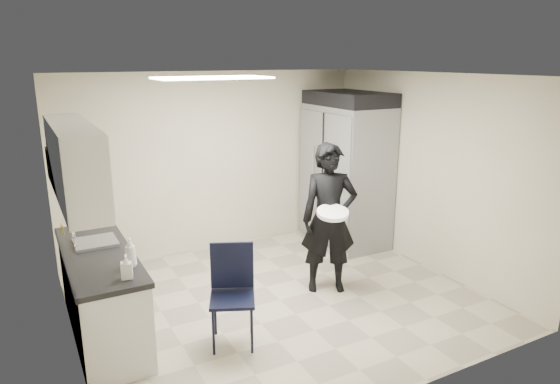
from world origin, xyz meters
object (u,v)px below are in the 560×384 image
commercial_fridge (346,175)px  man_tuxedo (329,219)px  lower_counter (102,296)px  folding_chair (232,299)px

commercial_fridge → man_tuxedo: bearing=-132.1°
lower_counter → man_tuxedo: (2.62, -0.21, 0.48)m
folding_chair → man_tuxedo: bearing=45.1°
commercial_fridge → lower_counter: bearing=-164.1°
commercial_fridge → man_tuxedo: (-1.16, -1.29, -0.14)m
commercial_fridge → folding_chair: (-2.68, -1.88, -0.56)m
commercial_fridge → folding_chair: size_ratio=2.15×
folding_chair → man_tuxedo: man_tuxedo is taller
lower_counter → man_tuxedo: 2.67m
lower_counter → folding_chair: folding_chair is taller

